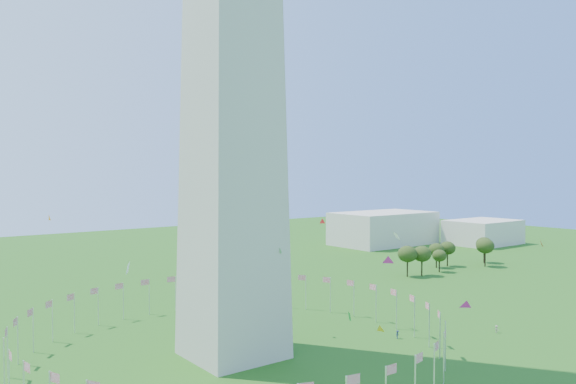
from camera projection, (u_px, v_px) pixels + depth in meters
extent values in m
cylinder|color=silver|center=(376.00, 304.00, 133.86)|extent=(0.24, 0.24, 9.00)
cylinder|color=silver|center=(354.00, 299.00, 139.00)|extent=(0.24, 0.24, 9.00)
cylinder|color=silver|center=(330.00, 295.00, 143.26)|extent=(0.24, 0.24, 9.00)
cylinder|color=silver|center=(306.00, 292.00, 146.48)|extent=(0.24, 0.24, 9.00)
cylinder|color=silver|center=(280.00, 291.00, 148.59)|extent=(0.24, 0.24, 9.00)
cylinder|color=silver|center=(255.00, 290.00, 149.51)|extent=(0.24, 0.24, 9.00)
cylinder|color=silver|center=(228.00, 290.00, 149.22)|extent=(0.24, 0.24, 9.00)
cylinder|color=silver|center=(202.00, 291.00, 147.72)|extent=(0.24, 0.24, 9.00)
cylinder|color=silver|center=(176.00, 294.00, 145.07)|extent=(0.24, 0.24, 9.00)
cylinder|color=silver|center=(149.00, 297.00, 141.33)|extent=(0.24, 0.24, 9.00)
cylinder|color=silver|center=(123.00, 301.00, 136.63)|extent=(0.24, 0.24, 9.00)
cylinder|color=silver|center=(98.00, 306.00, 131.11)|extent=(0.24, 0.24, 9.00)
cylinder|color=silver|center=(74.00, 313.00, 124.93)|extent=(0.24, 0.24, 9.00)
cylinder|color=silver|center=(52.00, 321.00, 118.29)|extent=(0.24, 0.24, 9.00)
cylinder|color=silver|center=(33.00, 330.00, 111.39)|extent=(0.24, 0.24, 9.00)
cylinder|color=silver|center=(18.00, 341.00, 104.42)|extent=(0.24, 0.24, 9.00)
cylinder|color=silver|center=(8.00, 352.00, 97.62)|extent=(0.24, 0.24, 9.00)
cylinder|color=silver|center=(4.00, 365.00, 91.18)|extent=(0.24, 0.24, 9.00)
cylinder|color=silver|center=(9.00, 378.00, 85.29)|extent=(0.24, 0.24, 9.00)
cylinder|color=silver|center=(434.00, 372.00, 88.04)|extent=(0.24, 0.24, 9.00)
cylinder|color=silver|center=(444.00, 359.00, 94.22)|extent=(0.24, 0.24, 9.00)
cylinder|color=silver|center=(445.00, 347.00, 100.86)|extent=(0.24, 0.24, 9.00)
cylinder|color=silver|center=(440.00, 335.00, 107.77)|extent=(0.24, 0.24, 9.00)
cylinder|color=silver|center=(429.00, 326.00, 114.73)|extent=(0.24, 0.24, 9.00)
cylinder|color=silver|center=(414.00, 317.00, 121.53)|extent=(0.24, 0.24, 9.00)
cylinder|color=silver|center=(397.00, 310.00, 127.98)|extent=(0.24, 0.24, 9.00)
cube|color=beige|center=(383.00, 228.00, 279.90)|extent=(50.00, 30.00, 16.00)
cube|color=beige|center=(483.00, 232.00, 280.44)|extent=(35.00, 25.00, 12.00)
imported|color=#1E2447|center=(398.00, 334.00, 120.86)|extent=(1.31, 1.00, 1.79)
imported|color=gray|center=(497.00, 329.00, 125.23)|extent=(0.86, 1.19, 1.66)
plane|color=#CC2699|center=(466.00, 305.00, 101.02)|extent=(1.91, 2.62, 2.33)
plane|color=white|center=(128.00, 268.00, 67.89)|extent=(0.50, 1.72, 1.66)
plane|color=orange|center=(49.00, 218.00, 103.97)|extent=(0.28, 1.48, 1.48)
plane|color=green|center=(281.00, 250.00, 106.15)|extent=(1.14, 0.29, 1.10)
plane|color=white|center=(397.00, 236.00, 88.66)|extent=(1.37, 1.12, 1.35)
plane|color=white|center=(265.00, 206.00, 125.11)|extent=(0.16, 1.24, 1.24)
plane|color=yellow|center=(380.00, 329.00, 110.21)|extent=(1.08, 1.64, 1.60)
plane|color=green|center=(350.00, 317.00, 110.43)|extent=(1.84, 0.74, 1.79)
plane|color=red|center=(322.00, 222.00, 114.69)|extent=(1.12, 0.77, 1.13)
plane|color=orange|center=(542.00, 244.00, 116.04)|extent=(1.74, 1.61, 1.68)
plane|color=#CC2699|center=(388.00, 261.00, 110.61)|extent=(1.94, 2.80, 2.43)
ellipsoid|color=#344B19|center=(407.00, 262.00, 192.55)|extent=(6.69, 6.69, 10.45)
ellipsoid|color=#344B19|center=(422.00, 261.00, 194.47)|extent=(6.49, 6.49, 10.14)
ellipsoid|color=#344B19|center=(439.00, 261.00, 201.51)|extent=(5.09, 5.09, 7.95)
ellipsoid|color=#344B19|center=(436.00, 256.00, 210.47)|extent=(5.81, 5.81, 9.09)
ellipsoid|color=#344B19|center=(447.00, 254.00, 213.89)|extent=(5.99, 5.99, 9.36)
ellipsoid|color=#344B19|center=(485.00, 253.00, 213.30)|extent=(6.72, 6.72, 10.50)
ellipsoid|color=#344B19|center=(484.00, 250.00, 222.14)|extent=(6.38, 6.38, 9.97)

